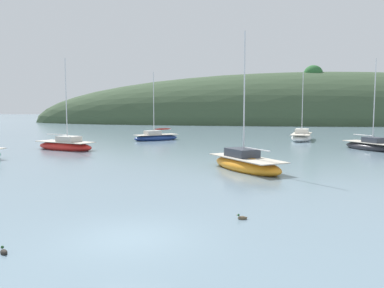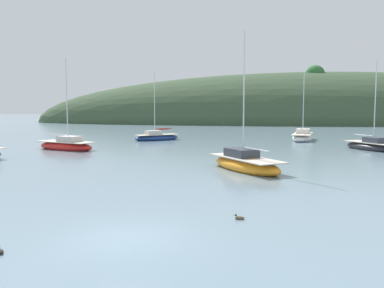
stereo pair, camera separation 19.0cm
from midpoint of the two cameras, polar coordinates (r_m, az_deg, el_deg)
name	(u,v)px [view 2 (the right image)]	position (r m, az deg, el deg)	size (l,w,h in m)	color
ground_plane	(126,238)	(13.57, -8.84, -12.92)	(400.00, 400.00, 0.00)	slate
far_shoreline_hill	(320,123)	(108.31, 17.69, 2.84)	(150.00, 36.00, 27.23)	#384C33
sailboat_teal_outer	(302,137)	(52.56, 15.42, 0.96)	(4.00, 7.46, 8.69)	white
sailboat_yellow_far	(66,145)	(41.64, -17.22, -0.20)	(7.04, 4.75, 9.12)	red
sailboat_grey_yawl	(371,146)	(43.23, 24.09, -0.26)	(4.61, 6.48, 9.03)	#232328
sailboat_blue_center	(157,137)	(51.15, -4.91, 0.97)	(5.93, 5.18, 8.73)	navy
sailboat_black_sloop	(245,164)	(27.29, 7.74, -2.78)	(5.65, 7.08, 9.44)	orange
mooring_buoy_outer	(373,144)	(48.92, 24.27, 0.02)	(0.44, 0.44, 0.54)	yellow
duck_lone_left	(0,251)	(13.26, -25.08, -13.57)	(0.37, 0.37, 0.24)	#2D2823
duck_trailing	(239,218)	(15.55, 7.06, -10.32)	(0.42, 0.19, 0.24)	brown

